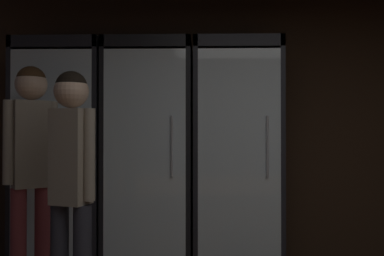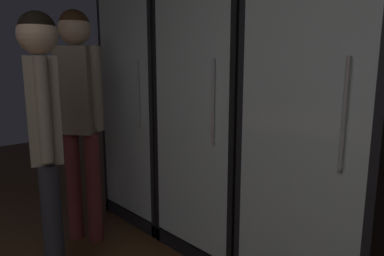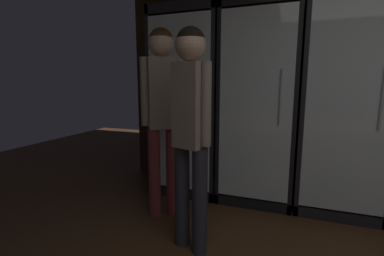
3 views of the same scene
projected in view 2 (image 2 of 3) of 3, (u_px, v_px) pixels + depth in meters
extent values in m
cube|color=black|center=(184.00, 99.00, 3.22)|extent=(0.76, 0.04, 2.05)
cube|color=black|center=(134.00, 99.00, 3.26)|extent=(0.04, 0.68, 2.05)
cube|color=black|center=(185.00, 105.00, 2.75)|extent=(0.04, 0.68, 2.05)
cube|color=black|center=(159.00, 206.00, 3.18)|extent=(0.76, 0.68, 0.10)
cube|color=white|center=(182.00, 99.00, 3.20)|extent=(0.68, 0.02, 1.81)
cube|color=silver|center=(125.00, 105.00, 2.78)|extent=(0.68, 0.02, 1.81)
cylinder|color=#B2B2B7|center=(138.00, 94.00, 2.59)|extent=(0.02, 0.02, 0.50)
cube|color=silver|center=(159.00, 199.00, 3.17)|extent=(0.66, 0.60, 0.02)
cylinder|color=#9EAD99|center=(148.00, 184.00, 3.25)|extent=(0.08, 0.08, 0.21)
cylinder|color=#9EAD99|center=(147.00, 169.00, 3.23)|extent=(0.03, 0.03, 0.08)
cylinder|color=tan|center=(148.00, 187.00, 3.26)|extent=(0.08, 0.08, 0.07)
cylinder|color=#336B38|center=(167.00, 193.00, 3.02)|extent=(0.07, 0.07, 0.20)
cylinder|color=#336B38|center=(166.00, 179.00, 2.99)|extent=(0.02, 0.02, 0.06)
cylinder|color=#B2332D|center=(167.00, 193.00, 3.01)|extent=(0.07, 0.07, 0.07)
cube|color=silver|center=(158.00, 152.00, 3.09)|extent=(0.66, 0.60, 0.02)
cylinder|color=brown|center=(150.00, 136.00, 3.20)|extent=(0.08, 0.08, 0.21)
cylinder|color=brown|center=(149.00, 121.00, 3.18)|extent=(0.02, 0.02, 0.09)
cylinder|color=tan|center=(150.00, 136.00, 3.20)|extent=(0.08, 0.08, 0.06)
cylinder|color=#194723|center=(170.00, 144.00, 2.95)|extent=(0.06, 0.06, 0.19)
cylinder|color=#194723|center=(170.00, 128.00, 2.92)|extent=(0.02, 0.02, 0.10)
cylinder|color=white|center=(170.00, 144.00, 2.95)|extent=(0.07, 0.07, 0.05)
cube|color=silver|center=(157.00, 102.00, 3.01)|extent=(0.66, 0.60, 0.02)
cylinder|color=#194723|center=(147.00, 89.00, 3.11)|extent=(0.07, 0.07, 0.20)
cylinder|color=#194723|center=(147.00, 74.00, 3.09)|extent=(0.03, 0.03, 0.07)
cylinder|color=white|center=(147.00, 92.00, 3.12)|extent=(0.08, 0.08, 0.06)
cylinder|color=#194723|center=(169.00, 92.00, 2.87)|extent=(0.07, 0.07, 0.18)
cylinder|color=#194723|center=(169.00, 75.00, 2.85)|extent=(0.02, 0.02, 0.09)
cylinder|color=tan|center=(169.00, 93.00, 2.87)|extent=(0.08, 0.08, 0.05)
cube|color=silver|center=(156.00, 50.00, 2.93)|extent=(0.66, 0.60, 0.02)
cylinder|color=#9EAD99|center=(143.00, 39.00, 3.11)|extent=(0.08, 0.08, 0.20)
cylinder|color=#9EAD99|center=(142.00, 23.00, 3.08)|extent=(0.03, 0.03, 0.06)
cylinder|color=white|center=(143.00, 40.00, 3.11)|extent=(0.08, 0.08, 0.07)
cylinder|color=#194723|center=(154.00, 38.00, 2.98)|extent=(0.08, 0.08, 0.19)
cylinder|color=#194723|center=(153.00, 22.00, 2.96)|extent=(0.02, 0.02, 0.08)
cylinder|color=#2D2D33|center=(154.00, 41.00, 2.99)|extent=(0.08, 0.08, 0.05)
cylinder|color=black|center=(162.00, 35.00, 2.85)|extent=(0.07, 0.07, 0.22)
cylinder|color=black|center=(162.00, 15.00, 2.82)|extent=(0.02, 0.02, 0.10)
cylinder|color=tan|center=(162.00, 36.00, 2.85)|extent=(0.08, 0.08, 0.06)
cylinder|color=brown|center=(178.00, 33.00, 2.75)|extent=(0.06, 0.06, 0.23)
cylinder|color=brown|center=(178.00, 15.00, 2.73)|extent=(0.02, 0.02, 0.06)
cylinder|color=#B2332D|center=(178.00, 36.00, 2.75)|extent=(0.06, 0.06, 0.06)
cube|color=black|center=(251.00, 106.00, 2.66)|extent=(0.76, 0.04, 2.05)
cube|color=black|center=(190.00, 106.00, 2.71)|extent=(0.04, 0.68, 2.05)
cube|color=black|center=(266.00, 115.00, 2.19)|extent=(0.04, 0.68, 2.05)
cube|color=black|center=(222.00, 236.00, 2.62)|extent=(0.76, 0.68, 0.10)
cube|color=white|center=(249.00, 107.00, 2.64)|extent=(0.68, 0.02, 1.81)
cube|color=silver|center=(190.00, 114.00, 2.23)|extent=(0.68, 0.02, 1.81)
cylinder|color=#B2B2B7|center=(213.00, 101.00, 2.03)|extent=(0.02, 0.02, 0.50)
cube|color=silver|center=(222.00, 228.00, 2.61)|extent=(0.66, 0.60, 0.02)
cylinder|color=brown|center=(201.00, 205.00, 2.75)|extent=(0.06, 0.06, 0.21)
cylinder|color=brown|center=(202.00, 187.00, 2.72)|extent=(0.02, 0.02, 0.10)
cylinder|color=#2D2D33|center=(201.00, 208.00, 2.75)|extent=(0.07, 0.07, 0.08)
cylinder|color=#9EAD99|center=(220.00, 216.00, 2.58)|extent=(0.07, 0.07, 0.19)
cylinder|color=#9EAD99|center=(220.00, 200.00, 2.55)|extent=(0.02, 0.02, 0.07)
cylinder|color=#B2332D|center=(220.00, 218.00, 2.58)|extent=(0.08, 0.08, 0.05)
cylinder|color=#336B38|center=(246.00, 220.00, 2.46)|extent=(0.06, 0.06, 0.23)
cylinder|color=#336B38|center=(247.00, 200.00, 2.43)|extent=(0.02, 0.02, 0.08)
cylinder|color=beige|center=(246.00, 221.00, 2.46)|extent=(0.07, 0.07, 0.09)
cube|color=silver|center=(223.00, 171.00, 2.53)|extent=(0.66, 0.60, 0.02)
cylinder|color=#9EAD99|center=(196.00, 152.00, 2.67)|extent=(0.07, 0.07, 0.20)
cylinder|color=#9EAD99|center=(196.00, 134.00, 2.65)|extent=(0.03, 0.03, 0.09)
cylinder|color=#B2332D|center=(196.00, 150.00, 2.67)|extent=(0.08, 0.08, 0.06)
cylinder|color=#9EAD99|center=(215.00, 154.00, 2.57)|extent=(0.06, 0.06, 0.21)
cylinder|color=#9EAD99|center=(215.00, 136.00, 2.55)|extent=(0.02, 0.02, 0.06)
cylinder|color=tan|center=(215.00, 154.00, 2.58)|extent=(0.07, 0.07, 0.07)
cylinder|color=brown|center=(232.00, 160.00, 2.45)|extent=(0.07, 0.07, 0.19)
cylinder|color=brown|center=(233.00, 140.00, 2.42)|extent=(0.03, 0.03, 0.09)
cylinder|color=tan|center=(232.00, 161.00, 2.45)|extent=(0.08, 0.08, 0.06)
cylinder|color=gray|center=(251.00, 161.00, 2.34)|extent=(0.07, 0.07, 0.24)
cylinder|color=gray|center=(251.00, 138.00, 2.31)|extent=(0.03, 0.03, 0.08)
cylinder|color=#2D2D33|center=(250.00, 163.00, 2.34)|extent=(0.08, 0.08, 0.07)
cube|color=silver|center=(224.00, 111.00, 2.45)|extent=(0.66, 0.60, 0.02)
cylinder|color=#194723|center=(201.00, 93.00, 2.60)|extent=(0.08, 0.08, 0.21)
cylinder|color=#194723|center=(201.00, 73.00, 2.58)|extent=(0.03, 0.03, 0.09)
cylinder|color=white|center=(201.00, 94.00, 2.60)|extent=(0.08, 0.08, 0.07)
cylinder|color=#9EAD99|center=(217.00, 93.00, 2.50)|extent=(0.07, 0.07, 0.22)
cylinder|color=#9EAD99|center=(217.00, 73.00, 2.48)|extent=(0.02, 0.02, 0.06)
cylinder|color=#2D2D33|center=(217.00, 93.00, 2.50)|extent=(0.07, 0.07, 0.07)
cylinder|color=#9EAD99|center=(233.00, 94.00, 2.36)|extent=(0.07, 0.07, 0.23)
cylinder|color=#9EAD99|center=(233.00, 71.00, 2.33)|extent=(0.03, 0.03, 0.07)
cylinder|color=white|center=(233.00, 96.00, 2.36)|extent=(0.07, 0.07, 0.09)
cylinder|color=brown|center=(249.00, 97.00, 2.23)|extent=(0.07, 0.07, 0.22)
cylinder|color=brown|center=(250.00, 74.00, 2.20)|extent=(0.03, 0.03, 0.07)
cylinder|color=beige|center=(249.00, 101.00, 2.23)|extent=(0.07, 0.07, 0.08)
cube|color=silver|center=(225.00, 46.00, 2.37)|extent=(0.66, 0.60, 0.02)
cylinder|color=black|center=(205.00, 31.00, 2.44)|extent=(0.07, 0.07, 0.20)
cylinder|color=black|center=(205.00, 10.00, 2.41)|extent=(0.02, 0.02, 0.09)
cylinder|color=tan|center=(205.00, 31.00, 2.44)|extent=(0.08, 0.08, 0.07)
cylinder|color=brown|center=(247.00, 29.00, 2.26)|extent=(0.08, 0.08, 0.19)
cylinder|color=brown|center=(248.00, 7.00, 2.23)|extent=(0.03, 0.03, 0.09)
cylinder|color=beige|center=(247.00, 32.00, 2.26)|extent=(0.08, 0.08, 0.05)
cube|color=black|center=(353.00, 117.00, 2.11)|extent=(0.76, 0.04, 2.05)
cube|color=black|center=(274.00, 116.00, 2.15)|extent=(0.04, 0.68, 2.05)
cube|color=white|center=(351.00, 117.00, 2.09)|extent=(0.68, 0.02, 1.81)
cube|color=silver|center=(298.00, 130.00, 1.67)|extent=(0.68, 0.02, 1.81)
cylinder|color=#B2B2B7|center=(344.00, 115.00, 1.47)|extent=(0.02, 0.02, 0.50)
cylinder|color=#336B38|center=(298.00, 242.00, 2.16)|extent=(0.06, 0.06, 0.23)
cylinder|color=#336B38|center=(299.00, 218.00, 2.13)|extent=(0.02, 0.02, 0.09)
cylinder|color=tan|center=(297.00, 243.00, 2.16)|extent=(0.07, 0.07, 0.06)
cylinder|color=#194723|center=(352.00, 245.00, 1.90)|extent=(0.03, 0.03, 0.10)
cube|color=silver|center=(325.00, 176.00, 1.95)|extent=(0.66, 0.60, 0.02)
cylinder|color=black|center=(292.00, 150.00, 2.13)|extent=(0.07, 0.07, 0.18)
cylinder|color=black|center=(293.00, 131.00, 2.10)|extent=(0.03, 0.03, 0.07)
cylinder|color=beige|center=(292.00, 150.00, 2.12)|extent=(0.08, 0.08, 0.07)
cylinder|color=#194723|center=(312.00, 156.00, 1.97)|extent=(0.08, 0.08, 0.19)
cylinder|color=#194723|center=(313.00, 132.00, 1.94)|extent=(0.03, 0.03, 0.09)
cylinder|color=white|center=(311.00, 161.00, 1.97)|extent=(0.08, 0.08, 0.07)
cylinder|color=black|center=(340.00, 157.00, 1.86)|extent=(0.08, 0.08, 0.24)
cylinder|color=black|center=(342.00, 129.00, 1.83)|extent=(0.03, 0.03, 0.07)
cylinder|color=#B2332D|center=(340.00, 158.00, 1.86)|extent=(0.08, 0.08, 0.08)
cylinder|color=#9EAD99|center=(375.00, 166.00, 1.78)|extent=(0.07, 0.07, 0.19)
cylinder|color=#9EAD99|center=(377.00, 140.00, 1.76)|extent=(0.02, 0.02, 0.09)
cylinder|color=beige|center=(374.00, 168.00, 1.78)|extent=(0.07, 0.07, 0.06)
cube|color=silver|center=(333.00, 69.00, 1.84)|extent=(0.66, 0.60, 0.02)
cylinder|color=gray|center=(305.00, 46.00, 1.93)|extent=(0.07, 0.07, 0.24)
cylinder|color=gray|center=(307.00, 15.00, 1.90)|extent=(0.03, 0.03, 0.10)
cylinder|color=#2D2D33|center=(305.00, 44.00, 1.93)|extent=(0.07, 0.07, 0.08)
cylinder|color=#9EAD99|center=(366.00, 45.00, 1.70)|extent=(0.08, 0.08, 0.21)
cylinder|color=#9EAD99|center=(369.00, 13.00, 1.67)|extent=(0.03, 0.03, 0.09)
cylinder|color=tan|center=(366.00, 51.00, 1.70)|extent=(0.08, 0.08, 0.07)
cylinder|color=#2D2D38|center=(52.00, 219.00, 2.12)|extent=(0.11, 0.11, 0.79)
cylinder|color=#2D2D38|center=(53.00, 231.00, 1.97)|extent=(0.11, 0.11, 0.79)
cube|color=gray|center=(43.00, 110.00, 1.92)|extent=(0.26, 0.23, 0.60)
cylinder|color=gray|center=(43.00, 105.00, 2.04)|extent=(0.07, 0.07, 0.57)
cylinder|color=gray|center=(44.00, 110.00, 1.80)|extent=(0.07, 0.07, 0.57)
sphere|color=beige|center=(37.00, 35.00, 1.85)|extent=(0.21, 0.21, 0.21)
sphere|color=black|center=(37.00, 30.00, 1.85)|extent=(0.20, 0.20, 0.20)
cylinder|color=brown|center=(74.00, 186.00, 2.64)|extent=(0.11, 0.11, 0.84)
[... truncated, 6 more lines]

